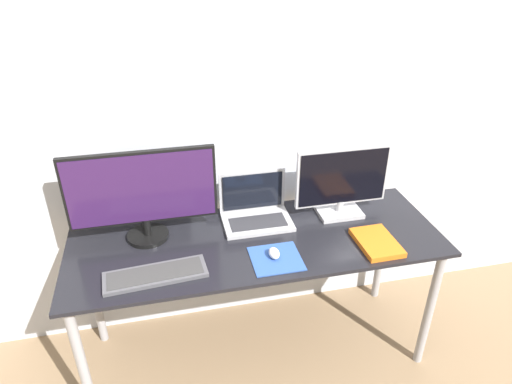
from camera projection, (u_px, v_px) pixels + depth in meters
name	position (u px, v px, depth m)	size (l,w,h in m)	color
wall_back	(240.00, 99.00, 2.12)	(7.00, 0.05, 2.50)	silver
desk	(257.00, 254.00, 2.11)	(1.69, 0.60, 0.71)	black
monitor_left	(142.00, 193.00, 1.97)	(0.65, 0.19, 0.43)	black
monitor_right	(342.00, 182.00, 2.17)	(0.46, 0.15, 0.35)	#B2B2B7
laptop	(255.00, 209.00, 2.19)	(0.32, 0.22, 0.23)	#ADADB2
keyboard	(156.00, 275.00, 1.84)	(0.42, 0.17, 0.02)	#4C4C51
mousepad	(276.00, 259.00, 1.94)	(0.21, 0.21, 0.00)	#2D519E
mouse	(274.00, 253.00, 1.94)	(0.05, 0.07, 0.04)	silver
book	(377.00, 242.00, 2.03)	(0.17, 0.24, 0.02)	orange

